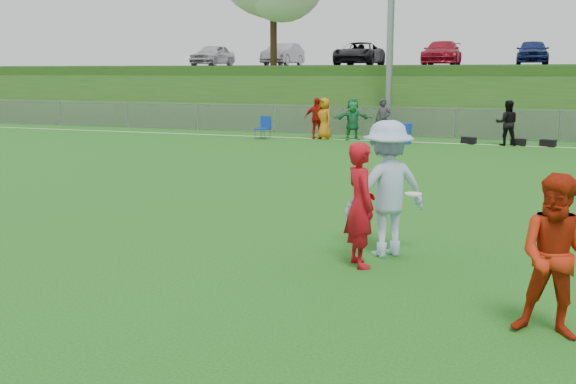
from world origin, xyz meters
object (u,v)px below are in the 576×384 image
at_px(player_red_center, 558,257).
at_px(recycling_bin, 404,133).
at_px(player_red_left, 360,205).
at_px(frisbee, 413,194).
at_px(player_blue, 387,189).

distance_m(player_red_center, recycling_bin, 18.40).
distance_m(player_red_left, player_red_center, 3.07).
bearing_deg(player_red_center, recycling_bin, 110.89).
distance_m(player_red_left, recycling_bin, 16.19).
xyz_separation_m(player_red_left, player_red_center, (2.51, -1.78, -0.02)).
distance_m(player_red_left, frisbee, 0.75).
xyz_separation_m(player_blue, frisbee, (0.47, -0.53, 0.05)).
bearing_deg(frisbee, player_red_left, -168.06).
relative_size(player_red_center, frisbee, 7.18).
xyz_separation_m(player_red_left, player_blue, (0.24, 0.68, 0.13)).
bearing_deg(frisbee, player_red_center, -47.11).
bearing_deg(player_red_center, player_blue, 139.39).
bearing_deg(player_red_left, player_blue, -53.40).
height_order(player_red_left, frisbee, player_red_left).
relative_size(player_blue, recycling_bin, 2.55).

